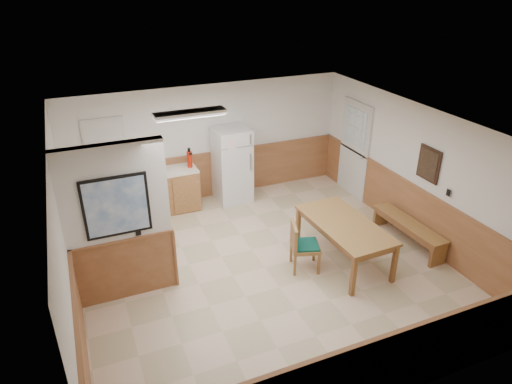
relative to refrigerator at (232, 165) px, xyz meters
name	(u,v)px	position (x,y,z in m)	size (l,w,h in m)	color
ground	(265,267)	(-0.39, -2.63, -0.81)	(6.00, 6.00, 0.00)	beige
ceiling	(266,128)	(-0.39, -2.63, 1.69)	(6.00, 6.00, 0.02)	white
back_wall	(209,143)	(-0.39, 0.37, 0.44)	(6.00, 0.02, 2.50)	white
right_wall	(416,173)	(2.61, -2.63, 0.44)	(0.02, 6.00, 2.50)	white
left_wall	(64,242)	(-3.39, -2.63, 0.44)	(0.02, 6.00, 2.50)	white
wainscot_back	(210,175)	(-0.39, 0.35, -0.31)	(6.00, 0.04, 1.00)	#9E633F
wainscot_right	(409,210)	(2.59, -2.63, -0.31)	(0.04, 6.00, 1.00)	#9E633F
wainscot_left	(76,286)	(-3.37, -2.63, -0.31)	(0.04, 6.00, 1.00)	#9E633F
partition_wall	(119,226)	(-2.64, -2.43, 0.42)	(1.50, 0.20, 2.50)	white
kitchen_counter	(159,192)	(-1.59, 0.05, -0.35)	(2.20, 0.61, 1.00)	#B1733E
exterior_door	(354,149)	(2.58, -0.73, 0.24)	(0.07, 1.02, 2.15)	silver
kitchen_window	(105,143)	(-2.49, 0.35, 0.74)	(0.80, 0.04, 1.00)	silver
wall_painting	(429,164)	(2.58, -2.93, 0.74)	(0.04, 0.50, 0.60)	black
fluorescent_fixture	(190,114)	(-1.19, -1.33, 1.63)	(1.20, 0.30, 0.09)	silver
refrigerator	(232,165)	(0.00, 0.00, 0.00)	(0.74, 0.73, 1.63)	white
dining_table	(344,228)	(0.94, -2.96, -0.16)	(0.98, 1.86, 0.75)	#A47C3C
dining_bench	(409,227)	(2.35, -2.96, -0.47)	(0.41, 1.63, 0.45)	#A47C3C
dining_chair	(300,243)	(0.15, -2.87, -0.32)	(0.74, 0.61, 0.85)	#A47C3C
fire_extinguisher	(190,159)	(-0.91, 0.04, 0.27)	(0.14, 0.14, 0.42)	red
soap_bottle	(98,175)	(-2.73, 0.07, 0.20)	(0.07, 0.07, 0.23)	#17822A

